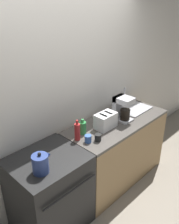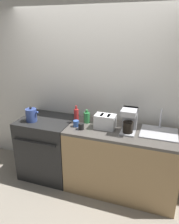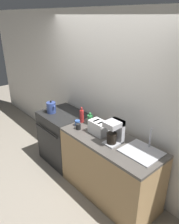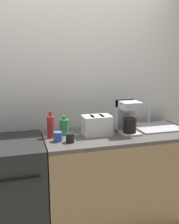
% 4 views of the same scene
% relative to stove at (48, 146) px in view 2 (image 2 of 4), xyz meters
% --- Properties ---
extents(ground_plane, '(12.00, 12.00, 0.00)m').
position_rel_stove_xyz_m(ground_plane, '(0.62, -0.33, -0.48)').
color(ground_plane, gray).
extents(wall_back, '(8.00, 0.05, 2.60)m').
position_rel_stove_xyz_m(wall_back, '(0.62, 0.39, 0.82)').
color(wall_back, silver).
rests_on(wall_back, ground_plane).
extents(stove, '(0.78, 0.71, 0.94)m').
position_rel_stove_xyz_m(stove, '(0.00, 0.00, 0.00)').
color(stove, black).
rests_on(stove, ground_plane).
extents(counter_block, '(1.50, 0.64, 0.94)m').
position_rel_stove_xyz_m(counter_block, '(1.15, -0.01, -0.01)').
color(counter_block, tan).
rests_on(counter_block, ground_plane).
extents(kettle, '(0.20, 0.16, 0.22)m').
position_rel_stove_xyz_m(kettle, '(-0.16, -0.13, 0.55)').
color(kettle, '#33478C').
rests_on(kettle, stove).
extents(toaster, '(0.27, 0.17, 0.19)m').
position_rel_stove_xyz_m(toaster, '(0.91, -0.01, 0.55)').
color(toaster, white).
rests_on(toaster, counter_block).
extents(coffee_maker, '(0.19, 0.24, 0.32)m').
position_rel_stove_xyz_m(coffee_maker, '(1.22, -0.02, 0.63)').
color(coffee_maker, '#B7B7BC').
rests_on(coffee_maker, counter_block).
extents(sink_tray, '(0.46, 0.40, 0.28)m').
position_rel_stove_xyz_m(sink_tray, '(1.60, 0.07, 0.47)').
color(sink_tray, '#B7B7BC').
rests_on(sink_tray, counter_block).
extents(bottle_red, '(0.07, 0.07, 0.25)m').
position_rel_stove_xyz_m(bottle_red, '(0.47, 0.04, 0.56)').
color(bottle_red, '#B72828').
rests_on(bottle_red, counter_block).
extents(bottle_green, '(0.09, 0.09, 0.19)m').
position_rel_stove_xyz_m(bottle_green, '(0.61, 0.09, 0.54)').
color(bottle_green, '#338C47').
rests_on(bottle_green, counter_block).
extents(cup_black, '(0.08, 0.08, 0.08)m').
position_rel_stove_xyz_m(cup_black, '(0.61, -0.15, 0.50)').
color(cup_black, black).
rests_on(cup_black, counter_block).
extents(cup_blue, '(0.08, 0.08, 0.09)m').
position_rel_stove_xyz_m(cup_blue, '(0.52, -0.09, 0.50)').
color(cup_blue, '#3860B2').
rests_on(cup_blue, counter_block).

